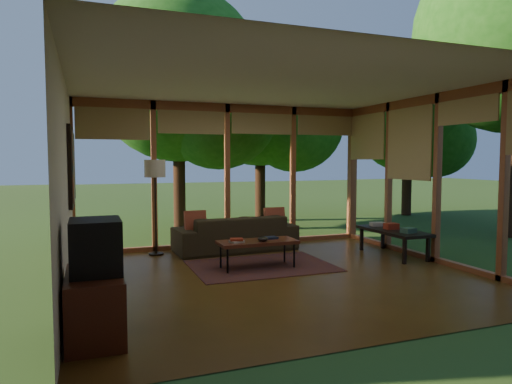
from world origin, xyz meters
name	(u,v)px	position (x,y,z in m)	size (l,w,h in m)	color
floor	(279,277)	(0.00, 0.00, 0.00)	(5.50, 5.50, 0.00)	brown
ceiling	(280,83)	(0.00, 0.00, 2.70)	(5.50, 5.50, 0.00)	silver
wall_left	(65,185)	(-2.75, 0.00, 1.35)	(0.04, 5.00, 2.70)	silver
wall_front	(393,194)	(0.00, -2.50, 1.35)	(5.50, 0.04, 2.70)	silver
window_wall_back	(227,176)	(0.00, 2.50, 1.35)	(5.50, 0.12, 2.70)	#9B5330
window_wall_right	(437,178)	(2.75, 0.00, 1.35)	(0.12, 5.00, 2.70)	#9B5330
exterior_lawn	(393,205)	(8.00, 8.00, -0.01)	(40.00, 40.00, 0.00)	#2D4F1D
tree_nw	(178,76)	(-0.47, 4.86, 3.58)	(3.99, 3.99, 5.58)	#311C12
tree_ne	(259,97)	(1.93, 5.85, 3.35)	(3.76, 3.76, 5.24)	#311C12
tree_far	(403,120)	(6.30, 5.39, 2.83)	(3.12, 3.12, 4.40)	#311C12
rug	(261,266)	(0.00, 0.69, 0.01)	(2.15, 1.52, 0.01)	#883A13
sofa	(235,233)	(0.00, 2.00, 0.32)	(2.19, 0.86, 0.64)	#312918
pillow_left	(195,222)	(-0.75, 1.95, 0.57)	(0.37, 0.12, 0.37)	maroon
pillow_right	(275,218)	(0.75, 1.95, 0.57)	(0.37, 0.12, 0.37)	maroon
ct_book_lower	(237,242)	(-0.45, 0.54, 0.44)	(0.20, 0.15, 0.03)	#AFA79F
ct_book_upper	(237,239)	(-0.45, 0.54, 0.47)	(0.19, 0.14, 0.03)	maroon
ct_book_side	(271,238)	(0.15, 0.67, 0.44)	(0.20, 0.15, 0.03)	black
ct_bowl	(263,239)	(-0.05, 0.49, 0.46)	(0.16, 0.16, 0.07)	black
media_cabinet	(95,305)	(-2.47, -1.40, 0.30)	(0.50, 1.00, 0.60)	#582518
television	(96,246)	(-2.45, -1.40, 0.85)	(0.45, 0.55, 0.50)	black
console_book_a	(409,230)	(2.40, 0.23, 0.50)	(0.23, 0.16, 0.08)	#335A49
console_book_b	(391,226)	(2.40, 0.68, 0.51)	(0.22, 0.16, 0.10)	maroon
console_book_c	(377,224)	(2.40, 1.08, 0.49)	(0.24, 0.18, 0.07)	#AFA79F
floor_lamp	(155,174)	(-1.41, 2.13, 1.41)	(0.36, 0.36, 1.65)	black
coffee_table	(257,243)	(-0.10, 0.59, 0.39)	(1.20, 0.50, 0.43)	#582518
side_console	(393,232)	(2.40, 0.63, 0.41)	(0.60, 1.40, 0.46)	black
wall_painting	(72,166)	(-2.71, 1.40, 1.55)	(0.06, 1.35, 1.15)	black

